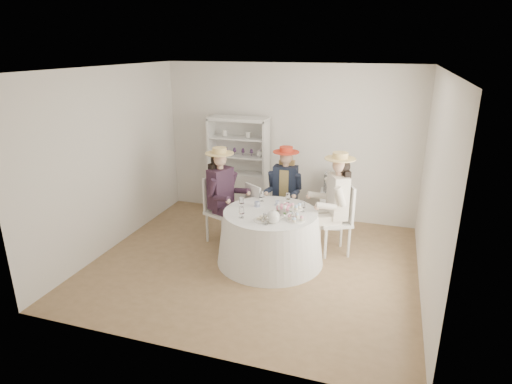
% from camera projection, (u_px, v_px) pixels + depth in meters
% --- Properties ---
extents(ground, '(4.50, 4.50, 0.00)m').
position_uv_depth(ground, '(254.00, 263.00, 6.16)').
color(ground, brown).
rests_on(ground, ground).
extents(ceiling, '(4.50, 4.50, 0.00)m').
position_uv_depth(ceiling, '(254.00, 69.00, 5.28)').
color(ceiling, white).
rests_on(ceiling, wall_back).
extents(wall_back, '(4.50, 0.00, 4.50)m').
position_uv_depth(wall_back, '(289.00, 142.00, 7.52)').
color(wall_back, silver).
rests_on(wall_back, ground).
extents(wall_front, '(4.50, 0.00, 4.50)m').
position_uv_depth(wall_front, '(186.00, 232.00, 3.92)').
color(wall_front, silver).
rests_on(wall_front, ground).
extents(wall_left, '(0.00, 4.50, 4.50)m').
position_uv_depth(wall_left, '(110.00, 160.00, 6.37)').
color(wall_left, silver).
rests_on(wall_left, ground).
extents(wall_right, '(0.00, 4.50, 4.50)m').
position_uv_depth(wall_right, '(434.00, 190.00, 5.08)').
color(wall_right, silver).
rests_on(wall_right, ground).
extents(tea_table, '(1.53, 1.53, 0.76)m').
position_uv_depth(tea_table, '(270.00, 237.00, 6.11)').
color(tea_table, white).
rests_on(tea_table, ground).
extents(hutch, '(1.19, 0.73, 1.79)m').
position_uv_depth(hutch, '(240.00, 180.00, 7.79)').
color(hutch, silver).
rests_on(hutch, ground).
extents(side_table, '(0.44, 0.44, 0.63)m').
position_uv_depth(side_table, '(332.00, 209.00, 7.33)').
color(side_table, silver).
rests_on(side_table, ground).
extents(hatbox, '(0.36, 0.36, 0.31)m').
position_uv_depth(hatbox, '(333.00, 183.00, 7.18)').
color(hatbox, black).
rests_on(hatbox, side_table).
extents(guest_left, '(0.63, 0.58, 1.52)m').
position_uv_depth(guest_left, '(222.00, 190.00, 6.58)').
color(guest_left, silver).
rests_on(guest_left, ground).
extents(guest_mid, '(0.53, 0.55, 1.47)m').
position_uv_depth(guest_mid, '(285.00, 186.00, 6.87)').
color(guest_mid, silver).
rests_on(guest_mid, ground).
extents(guest_right, '(0.66, 0.59, 1.55)m').
position_uv_depth(guest_right, '(336.00, 198.00, 6.19)').
color(guest_right, silver).
rests_on(guest_right, ground).
extents(spare_chair, '(0.54, 0.54, 0.94)m').
position_uv_depth(spare_chair, '(258.00, 210.00, 6.77)').
color(spare_chair, silver).
rests_on(spare_chair, ground).
extents(teacup_a, '(0.09, 0.09, 0.06)m').
position_uv_depth(teacup_a, '(257.00, 204.00, 6.17)').
color(teacup_a, white).
rests_on(teacup_a, tea_table).
extents(teacup_b, '(0.08, 0.08, 0.06)m').
position_uv_depth(teacup_b, '(277.00, 203.00, 6.22)').
color(teacup_b, white).
rests_on(teacup_b, tea_table).
extents(teacup_c, '(0.11, 0.11, 0.07)m').
position_uv_depth(teacup_c, '(290.00, 209.00, 6.00)').
color(teacup_c, white).
rests_on(teacup_c, tea_table).
extents(flower_bowl, '(0.22, 0.22, 0.05)m').
position_uv_depth(flower_bowl, '(281.00, 214.00, 5.83)').
color(flower_bowl, white).
rests_on(flower_bowl, tea_table).
extents(flower_arrangement, '(0.19, 0.19, 0.07)m').
position_uv_depth(flower_arrangement, '(284.00, 208.00, 5.88)').
color(flower_arrangement, pink).
rests_on(flower_arrangement, tea_table).
extents(table_teapot, '(0.25, 0.18, 0.19)m').
position_uv_depth(table_teapot, '(273.00, 217.00, 5.60)').
color(table_teapot, white).
rests_on(table_teapot, tea_table).
extents(sandwich_plate, '(0.24, 0.24, 0.05)m').
position_uv_depth(sandwich_plate, '(263.00, 219.00, 5.69)').
color(sandwich_plate, white).
rests_on(sandwich_plate, tea_table).
extents(cupcake_stand, '(0.25, 0.25, 0.23)m').
position_uv_depth(cupcake_stand, '(296.00, 215.00, 5.66)').
color(cupcake_stand, white).
rests_on(cupcake_stand, tea_table).
extents(stemware_set, '(0.95, 0.95, 0.15)m').
position_uv_depth(stemware_set, '(271.00, 207.00, 5.96)').
color(stemware_set, white).
rests_on(stemware_set, tea_table).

